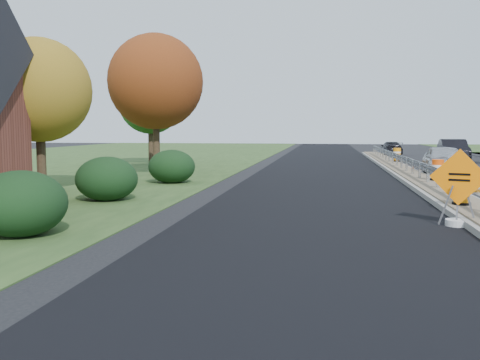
# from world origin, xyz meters

# --- Properties ---
(ground) EXTENTS (140.00, 140.00, 0.00)m
(ground) POSITION_xyz_m (0.00, 0.00, 0.00)
(ground) COLOR black
(ground) RESTS_ON ground
(milled_overlay) EXTENTS (7.20, 120.00, 0.01)m
(milled_overlay) POSITION_xyz_m (-4.40, 10.00, 0.01)
(milled_overlay) COLOR black
(milled_overlay) RESTS_ON ground
(median) EXTENTS (1.60, 55.00, 0.23)m
(median) POSITION_xyz_m (0.00, 8.00, 0.11)
(median) COLOR gray
(median) RESTS_ON ground
(guardrail) EXTENTS (0.10, 46.15, 0.72)m
(guardrail) POSITION_xyz_m (0.00, 9.00, 0.73)
(guardrail) COLOR silver
(guardrail) RESTS_ON median
(hedge_south) EXTENTS (2.09, 2.09, 1.52)m
(hedge_south) POSITION_xyz_m (-11.00, -6.00, 0.76)
(hedge_south) COLOR black
(hedge_south) RESTS_ON ground
(hedge_mid) EXTENTS (2.09, 2.09, 1.52)m
(hedge_mid) POSITION_xyz_m (-11.50, 0.00, 0.76)
(hedge_mid) COLOR black
(hedge_mid) RESTS_ON ground
(hedge_north) EXTENTS (2.09, 2.09, 1.52)m
(hedge_north) POSITION_xyz_m (-11.00, 6.00, 0.76)
(hedge_north) COLOR black
(hedge_north) RESTS_ON ground
(tree_near_yellow) EXTENTS (3.96, 3.96, 5.88)m
(tree_near_yellow) POSITION_xyz_m (-15.00, 2.00, 3.89)
(tree_near_yellow) COLOR #473523
(tree_near_yellow) RESTS_ON ground
(tree_near_red) EXTENTS (4.95, 4.95, 7.35)m
(tree_near_red) POSITION_xyz_m (-13.00, 10.00, 4.86)
(tree_near_red) COLOR #473523
(tree_near_red) RESTS_ON ground
(tree_near_back) EXTENTS (4.29, 4.29, 6.37)m
(tree_near_back) POSITION_xyz_m (-16.00, 18.00, 4.21)
(tree_near_back) COLOR #473523
(tree_near_back) RESTS_ON ground
(caution_sign) EXTENTS (1.34, 0.59, 1.95)m
(caution_sign) POSITION_xyz_m (-0.90, -3.07, 0.50)
(caution_sign) COLOR white
(caution_sign) RESTS_ON ground
(barrel_median_near) EXTENTS (0.53, 0.53, 0.78)m
(barrel_median_near) POSITION_xyz_m (-0.25, -0.69, 0.60)
(barrel_median_near) COLOR black
(barrel_median_near) RESTS_ON median
(barrel_median_mid) EXTENTS (0.62, 0.62, 0.90)m
(barrel_median_mid) POSITION_xyz_m (0.55, 6.87, 0.66)
(barrel_median_mid) COLOR black
(barrel_median_mid) RESTS_ON median
(barrel_median_far) EXTENTS (0.62, 0.62, 0.91)m
(barrel_median_far) POSITION_xyz_m (0.55, 20.35, 0.66)
(barrel_median_far) COLOR black
(barrel_median_far) RESTS_ON median
(car_silver) EXTENTS (2.23, 4.85, 1.61)m
(car_silver) POSITION_xyz_m (1.80, 11.66, 0.81)
(car_silver) COLOR silver
(car_silver) RESTS_ON ground
(car_dark_mid) EXTENTS (2.12, 5.16, 1.66)m
(car_dark_mid) POSITION_xyz_m (5.12, 24.64, 0.83)
(car_dark_mid) COLOR black
(car_dark_mid) RESTS_ON ground
(car_dark_far) EXTENTS (1.90, 4.30, 1.23)m
(car_dark_far) POSITION_xyz_m (1.80, 34.79, 0.61)
(car_dark_far) COLOR black
(car_dark_far) RESTS_ON ground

